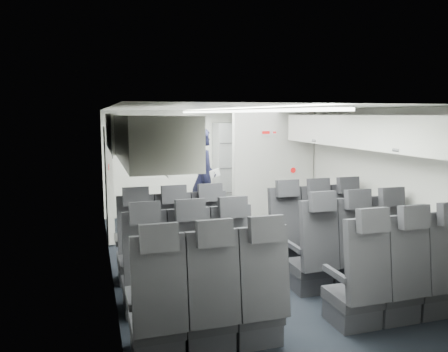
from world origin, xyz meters
TOP-DOWN VIEW (x-y plane):
  - cabin_shell at (0.00, 0.00)m, footprint 3.41×6.01m
  - seat_row_front at (-0.00, -0.53)m, footprint 3.33×0.56m
  - seat_row_mid at (-0.00, -1.43)m, footprint 3.33×0.56m
  - seat_row_rear at (-0.00, -2.33)m, footprint 3.33×0.56m
  - overhead_bin_left_rear at (-1.40, -2.00)m, footprint 0.53×1.80m
  - overhead_bin_left_front_open at (-1.44, -0.25)m, footprint 0.64×1.70m
  - overhead_bin_right_rear at (1.40, -2.00)m, footprint 0.53×1.80m
  - overhead_bin_right_front at (1.40, -0.25)m, footprint 0.53×1.70m
  - bulkhead_partition at (0.98, 0.80)m, footprint 1.40×0.15m
  - galley_unit at (0.95, 2.72)m, footprint 0.85×0.52m
  - boarding_door at (-1.64, 1.55)m, footprint 0.12×1.27m
  - flight_attendant at (-0.04, 1.49)m, footprint 0.60×0.76m
  - carry_on_bag at (-1.41, -0.61)m, footprint 0.40×0.30m
  - papers at (0.15, 1.44)m, footprint 0.19×0.05m

SIDE VIEW (x-z plane):
  - seat_row_front at x=0.00m, z-range -0.21..1.02m
  - seat_row_mid at x=0.00m, z-range -0.21..1.02m
  - seat_row_rear at x=0.00m, z-range -0.21..1.02m
  - flight_attendant at x=-0.04m, z-range 0.00..1.84m
  - galley_unit at x=0.95m, z-range 0.00..1.90m
  - boarding_door at x=-1.64m, z-range 0.02..1.88m
  - papers at x=0.15m, z-range 0.98..1.12m
  - bulkhead_partition at x=0.98m, z-range 0.01..2.14m
  - cabin_shell at x=0.00m, z-range 0.04..2.21m
  - overhead_bin_left_front_open at x=-1.44m, z-range 1.38..2.10m
  - carry_on_bag at x=-1.41m, z-range 1.70..1.93m
  - overhead_bin_right_front at x=1.40m, z-range 1.66..2.06m
  - overhead_bin_left_rear at x=-1.40m, z-range 1.66..2.06m
  - overhead_bin_right_rear at x=1.40m, z-range 1.66..2.06m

